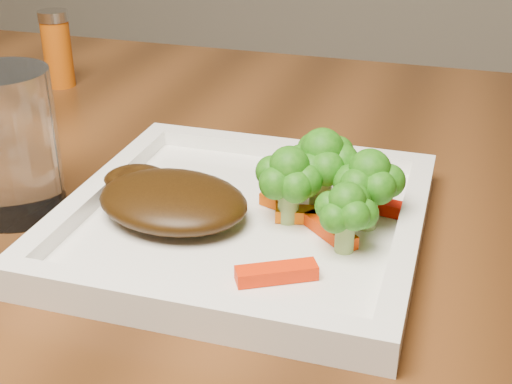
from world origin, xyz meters
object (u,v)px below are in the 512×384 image
(steak, at_px, (173,201))
(spice_shaker, at_px, (57,49))
(plate, at_px, (244,226))
(drinking_glass, at_px, (10,144))

(steak, height_order, spice_shaker, spice_shaker)
(plate, height_order, drinking_glass, drinking_glass)
(plate, distance_m, steak, 0.06)
(plate, xyz_separation_m, steak, (-0.05, -0.01, 0.02))
(steak, distance_m, drinking_glass, 0.14)
(plate, height_order, steak, steak)
(spice_shaker, xyz_separation_m, drinking_glass, (0.14, -0.30, 0.01))
(spice_shaker, bearing_deg, plate, -40.47)
(spice_shaker, distance_m, drinking_glass, 0.33)
(steak, xyz_separation_m, spice_shaker, (-0.27, 0.29, 0.02))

